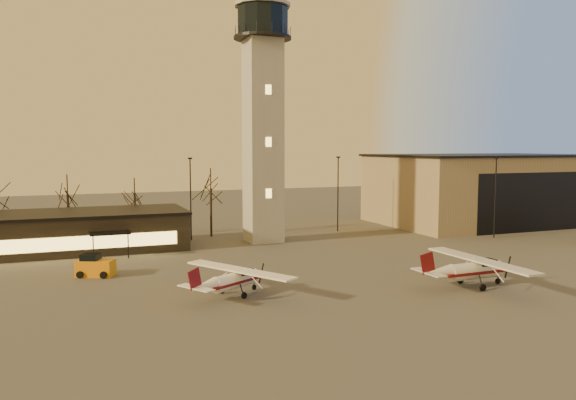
{
  "coord_description": "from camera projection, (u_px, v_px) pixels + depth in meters",
  "views": [
    {
      "loc": [
        -21.65,
        -33.78,
        11.47
      ],
      "look_at": [
        -3.42,
        13.0,
        6.67
      ],
      "focal_mm": 35.0,
      "sensor_mm": 36.0,
      "label": 1
    }
  ],
  "objects": [
    {
      "name": "tree_row",
      "position": [
        138.0,
        190.0,
        71.05
      ],
      "size": [
        37.2,
        9.2,
        8.8
      ],
      "color": "black",
      "rests_on": "ground"
    },
    {
      "name": "terminal",
      "position": [
        69.0,
        231.0,
        61.75
      ],
      "size": [
        25.4,
        12.2,
        4.3
      ],
      "color": "black",
      "rests_on": "ground"
    },
    {
      "name": "hangar",
      "position": [
        481.0,
        189.0,
        84.28
      ],
      "size": [
        30.6,
        20.6,
        10.3
      ],
      "color": "#9B8865",
      "rests_on": "ground"
    },
    {
      "name": "control_tower",
      "position": [
        263.0,
        105.0,
        66.52
      ],
      "size": [
        6.8,
        6.8,
        32.6
      ],
      "color": "#9D9A95",
      "rests_on": "ground"
    },
    {
      "name": "cessna_rear",
      "position": [
        236.0,
        283.0,
        43.36
      ],
      "size": [
        8.31,
        9.68,
        2.88
      ],
      "rotation": [
        0.0,
        0.0,
        0.53
      ],
      "color": "white",
      "rests_on": "ground"
    },
    {
      "name": "service_cart",
      "position": [
        95.0,
        268.0,
        49.72
      ],
      "size": [
        3.56,
        2.97,
        1.99
      ],
      "rotation": [
        0.0,
        0.0,
        -0.43
      ],
      "color": "orange",
      "rests_on": "ground"
    },
    {
      "name": "cessna_front",
      "position": [
        476.0,
        273.0,
        45.97
      ],
      "size": [
        9.33,
        11.8,
        3.26
      ],
      "rotation": [
        0.0,
        0.0,
        0.02
      ],
      "color": "silver",
      "rests_on": "ground"
    },
    {
      "name": "light_poles",
      "position": [
        264.0,
        196.0,
        68.67
      ],
      "size": [
        58.5,
        12.25,
        10.14
      ],
      "color": "black",
      "rests_on": "ground"
    },
    {
      "name": "ground",
      "position": [
        398.0,
        307.0,
        40.25
      ],
      "size": [
        220.0,
        220.0,
        0.0
      ],
      "primitive_type": "plane",
      "color": "#474442",
      "rests_on": "ground"
    }
  ]
}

